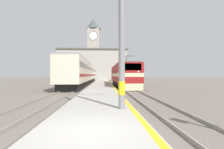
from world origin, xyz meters
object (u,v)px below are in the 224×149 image
at_px(passenger_train, 85,73).
at_px(catenary_mast, 124,29).
at_px(locomotive_train, 123,75).
at_px(clock_tower, 94,47).

xyz_separation_m(passenger_train, catenary_mast, (4.81, -29.31, 1.63)).
height_order(locomotive_train, clock_tower, clock_tower).
bearing_deg(locomotive_train, clock_tower, 98.69).
distance_m(locomotive_train, clock_tower, 50.34).
distance_m(locomotive_train, catenary_mast, 20.39).
bearing_deg(clock_tower, passenger_train, -89.52).
bearing_deg(passenger_train, locomotive_train, -52.38).
height_order(passenger_train, catenary_mast, catenary_mast).
relative_size(locomotive_train, clock_tower, 0.64).
bearing_deg(passenger_train, catenary_mast, -80.69).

